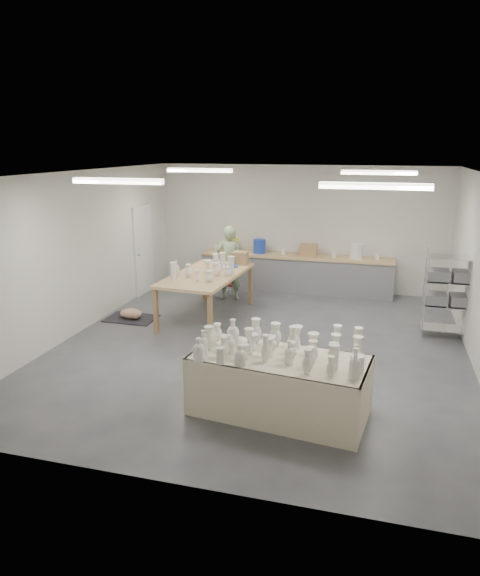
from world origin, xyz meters
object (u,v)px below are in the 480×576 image
(drying_table, at_px, (279,381))
(potter, at_px, (229,263))
(work_table, at_px, (210,274))
(red_stool, at_px, (233,285))

(drying_table, xyz_separation_m, potter, (-2.12, 4.89, 0.40))
(work_table, height_order, potter, potter)
(work_table, xyz_separation_m, red_stool, (0.01, 1.60, -0.67))
(drying_table, relative_size, work_table, 0.93)
(work_table, distance_m, potter, 1.33)
(work_table, relative_size, red_stool, 7.43)
(drying_table, bearing_deg, potter, 120.51)
(potter, distance_m, red_stool, 0.66)
(drying_table, height_order, red_stool, drying_table)
(drying_table, relative_size, potter, 1.40)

